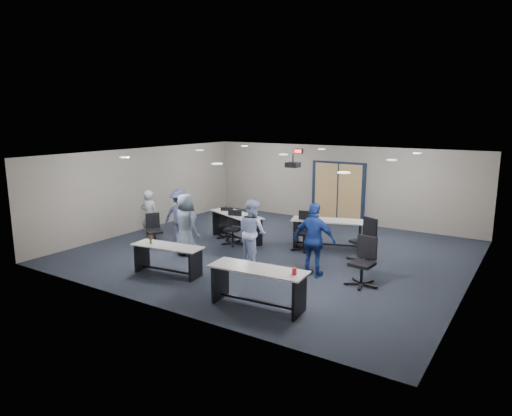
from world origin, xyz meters
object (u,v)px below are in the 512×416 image
Objects in this scene: table_back_left at (236,222)px; person_back at (180,215)px; chair_back_b at (233,228)px; chair_back_d at (363,240)px; table_front_left at (167,254)px; person_gray at (150,216)px; chair_loose_left at (155,230)px; person_plaid at (186,224)px; person_navy at (314,240)px; chair_loose_right at (362,262)px; chair_back_c at (304,231)px; person_lightblue at (252,232)px; chair_back_a at (226,223)px; table_front_right at (258,280)px; table_back_right at (328,229)px.

table_back_left is 1.35× the size of person_back.
chair_back_d is (3.76, 0.52, 0.07)m from chair_back_b.
table_front_left is 3.09m from person_gray.
chair_loose_left is 0.57× the size of person_plaid.
chair_back_d is at bearing -143.11° from person_plaid.
person_navy is at bearing -36.61° from chair_back_b.
chair_loose_right is at bearing 178.99° from person_navy.
person_lightblue is at bearing -118.80° from chair_back_c.
person_plaid is at bearing -170.92° from chair_loose_right.
person_back is at bearing -178.92° from chair_back_b.
chair_back_b is 1.92m from person_lightblue.
person_lightblue reaches higher than chair_back_b.
table_front_left is 1.15× the size of person_gray.
chair_back_a is at bearing 125.00° from chair_back_b.
chair_back_b is 1.05× the size of chair_loose_left.
table_front_right is 2.03× the size of chair_back_b.
person_plaid is at bearing -123.76° from chair_back_b.
chair_back_a is 0.97× the size of chair_loose_left.
chair_back_a is (-0.41, 0.02, -0.10)m from table_back_left.
person_back is at bearing -174.45° from chair_back_c.
chair_back_b is at bearing 170.20° from chair_loose_right.
table_front_right is 1.78× the size of chair_back_d.
person_back is (-1.60, -0.50, 0.29)m from chair_back_b.
person_back reaches higher than chair_back_c.
chair_back_b reaches higher than table_front_right.
person_gray is 1.00× the size of person_back.
person_plaid reaches higher than chair_loose_left.
table_back_left is 2.24× the size of chair_loose_left.
chair_back_a is 2.67m from person_lightblue.
chair_back_d is at bearing 74.79° from table_front_right.
chair_back_b is (0.59, -0.48, 0.03)m from chair_back_a.
chair_loose_right is at bearing -46.33° from chair_back_a.
table_back_left is at bearing -161.10° from person_back.
chair_back_c reaches higher than table_back_left.
chair_back_a is (-0.79, 3.41, -0.03)m from table_front_left.
table_back_left is 1.72m from person_back.
person_plaid reaches higher than person_back.
person_lightblue is (3.24, 0.21, 0.36)m from chair_loose_left.
chair_back_d is at bearing -14.15° from chair_back_c.
table_front_right is 1.86× the size of chair_back_c.
chair_back_c is 0.99× the size of chair_loose_right.
person_lightblue is at bearing -174.39° from chair_loose_right.
table_back_right is 2.49m from person_navy.
chair_back_b reaches higher than chair_loose_left.
table_front_right is at bearing -79.83° from chair_loose_left.
person_navy is at bearing -80.75° from chair_back_d.
chair_loose_right is 1.20m from person_navy.
chair_back_a is at bearing -152.20° from chair_back_d.
chair_back_c is 3.80m from person_back.
person_navy is 4.86m from person_back.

